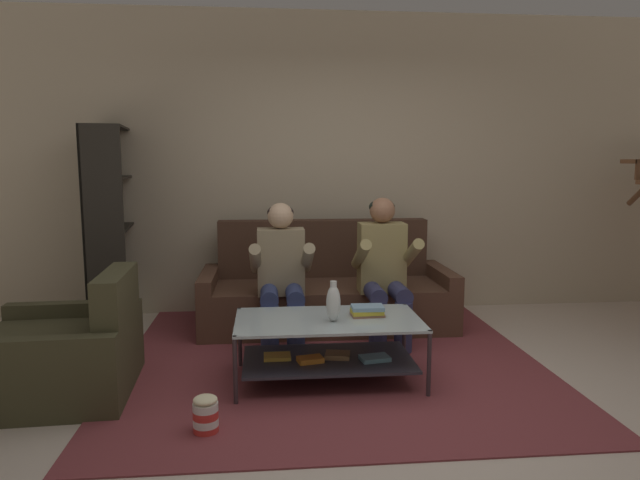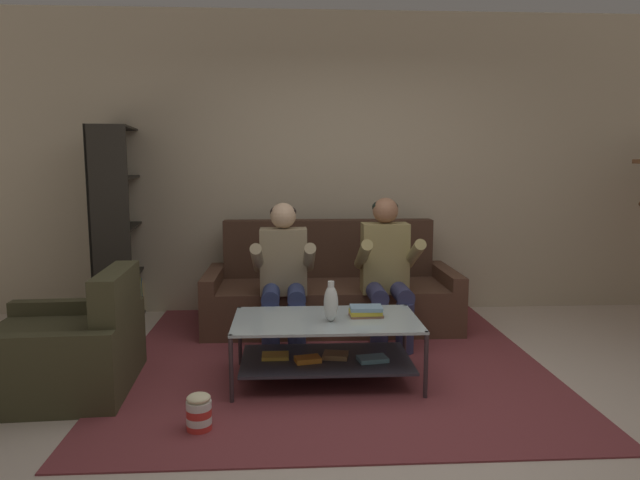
{
  "view_description": "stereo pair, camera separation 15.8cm",
  "coord_description": "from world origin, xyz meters",
  "px_view_note": "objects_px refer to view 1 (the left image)",
  "views": [
    {
      "loc": [
        -0.65,
        -3.18,
        1.49
      ],
      "look_at": [
        -0.27,
        0.86,
        0.92
      ],
      "focal_mm": 32.0,
      "sensor_mm": 36.0,
      "label": 1
    },
    {
      "loc": [
        -0.5,
        -3.19,
        1.49
      ],
      "look_at": [
        -0.27,
        0.86,
        0.92
      ],
      "focal_mm": 32.0,
      "sensor_mm": 36.0,
      "label": 2
    }
  ],
  "objects_px": {
    "coffee_table": "(328,340)",
    "popcorn_tub": "(206,414)",
    "person_seated_right": "(384,266)",
    "armchair": "(64,355)",
    "couch": "(326,293)",
    "person_seated_left": "(281,270)",
    "book_stack": "(367,311)",
    "vase": "(333,302)",
    "bookshelf": "(109,255)"
  },
  "relations": [
    {
      "from": "book_stack",
      "to": "couch",
      "type": "bearing_deg",
      "value": 96.37
    },
    {
      "from": "person_seated_left",
      "to": "coffee_table",
      "type": "relative_size",
      "value": 0.93
    },
    {
      "from": "person_seated_left",
      "to": "bookshelf",
      "type": "xyz_separation_m",
      "value": [
        -1.54,
        0.76,
        0.02
      ]
    },
    {
      "from": "couch",
      "to": "popcorn_tub",
      "type": "height_order",
      "value": "couch"
    },
    {
      "from": "bookshelf",
      "to": "popcorn_tub",
      "type": "height_order",
      "value": "bookshelf"
    },
    {
      "from": "person_seated_left",
      "to": "book_stack",
      "type": "xyz_separation_m",
      "value": [
        0.56,
        -0.76,
        -0.15
      ]
    },
    {
      "from": "vase",
      "to": "bookshelf",
      "type": "height_order",
      "value": "bookshelf"
    },
    {
      "from": "armchair",
      "to": "book_stack",
      "type": "bearing_deg",
      "value": 2.39
    },
    {
      "from": "person_seated_right",
      "to": "bookshelf",
      "type": "distance_m",
      "value": 2.49
    },
    {
      "from": "couch",
      "to": "popcorn_tub",
      "type": "distance_m",
      "value": 2.2
    },
    {
      "from": "vase",
      "to": "armchair",
      "type": "xyz_separation_m",
      "value": [
        -1.73,
        0.02,
        -0.31
      ]
    },
    {
      "from": "couch",
      "to": "coffee_table",
      "type": "relative_size",
      "value": 1.79
    },
    {
      "from": "popcorn_tub",
      "to": "person_seated_right",
      "type": "bearing_deg",
      "value": 48.8
    },
    {
      "from": "couch",
      "to": "book_stack",
      "type": "xyz_separation_m",
      "value": [
        0.14,
        -1.29,
        0.18
      ]
    },
    {
      "from": "person_seated_left",
      "to": "coffee_table",
      "type": "height_order",
      "value": "person_seated_left"
    },
    {
      "from": "couch",
      "to": "person_seated_left",
      "type": "bearing_deg",
      "value": -128.19
    },
    {
      "from": "armchair",
      "to": "popcorn_tub",
      "type": "height_order",
      "value": "armchair"
    },
    {
      "from": "person_seated_left",
      "to": "book_stack",
      "type": "distance_m",
      "value": 0.96
    },
    {
      "from": "person_seated_right",
      "to": "book_stack",
      "type": "height_order",
      "value": "person_seated_right"
    },
    {
      "from": "person_seated_right",
      "to": "person_seated_left",
      "type": "bearing_deg",
      "value": -179.77
    },
    {
      "from": "coffee_table",
      "to": "book_stack",
      "type": "xyz_separation_m",
      "value": [
        0.27,
        0.04,
        0.19
      ]
    },
    {
      "from": "book_stack",
      "to": "bookshelf",
      "type": "bearing_deg",
      "value": 144.2
    },
    {
      "from": "person_seated_left",
      "to": "person_seated_right",
      "type": "relative_size",
      "value": 0.97
    },
    {
      "from": "person_seated_right",
      "to": "bookshelf",
      "type": "bearing_deg",
      "value": 162.46
    },
    {
      "from": "vase",
      "to": "armchair",
      "type": "distance_m",
      "value": 1.76
    },
    {
      "from": "vase",
      "to": "popcorn_tub",
      "type": "height_order",
      "value": "vase"
    },
    {
      "from": "person_seated_right",
      "to": "book_stack",
      "type": "distance_m",
      "value": 0.83
    },
    {
      "from": "person_seated_right",
      "to": "armchair",
      "type": "xyz_separation_m",
      "value": [
        -2.25,
        -0.85,
        -0.38
      ]
    },
    {
      "from": "book_stack",
      "to": "armchair",
      "type": "bearing_deg",
      "value": -177.61
    },
    {
      "from": "book_stack",
      "to": "person_seated_right",
      "type": "bearing_deg",
      "value": 70.33
    },
    {
      "from": "person_seated_right",
      "to": "armchair",
      "type": "height_order",
      "value": "person_seated_right"
    },
    {
      "from": "armchair",
      "to": "person_seated_right",
      "type": "bearing_deg",
      "value": 20.64
    },
    {
      "from": "couch",
      "to": "vase",
      "type": "bearing_deg",
      "value": -94.14
    },
    {
      "from": "person_seated_right",
      "to": "armchair",
      "type": "bearing_deg",
      "value": -159.36
    },
    {
      "from": "couch",
      "to": "coffee_table",
      "type": "distance_m",
      "value": 1.34
    },
    {
      "from": "coffee_table",
      "to": "bookshelf",
      "type": "height_order",
      "value": "bookshelf"
    },
    {
      "from": "vase",
      "to": "popcorn_tub",
      "type": "bearing_deg",
      "value": -141.86
    },
    {
      "from": "coffee_table",
      "to": "popcorn_tub",
      "type": "bearing_deg",
      "value": -137.98
    },
    {
      "from": "bookshelf",
      "to": "popcorn_tub",
      "type": "bearing_deg",
      "value": -64.21
    },
    {
      "from": "couch",
      "to": "popcorn_tub",
      "type": "bearing_deg",
      "value": -113.63
    },
    {
      "from": "person_seated_left",
      "to": "person_seated_right",
      "type": "bearing_deg",
      "value": 0.23
    },
    {
      "from": "couch",
      "to": "bookshelf",
      "type": "xyz_separation_m",
      "value": [
        -1.96,
        0.22,
        0.34
      ]
    },
    {
      "from": "coffee_table",
      "to": "armchair",
      "type": "bearing_deg",
      "value": -178.62
    },
    {
      "from": "book_stack",
      "to": "vase",
      "type": "bearing_deg",
      "value": -156.68
    },
    {
      "from": "couch",
      "to": "vase",
      "type": "xyz_separation_m",
      "value": [
        -0.1,
        -1.4,
        0.27
      ]
    },
    {
      "from": "person_seated_left",
      "to": "book_stack",
      "type": "height_order",
      "value": "person_seated_left"
    },
    {
      "from": "person_seated_left",
      "to": "popcorn_tub",
      "type": "bearing_deg",
      "value": -107.32
    },
    {
      "from": "couch",
      "to": "person_seated_right",
      "type": "height_order",
      "value": "person_seated_right"
    },
    {
      "from": "couch",
      "to": "person_seated_right",
      "type": "distance_m",
      "value": 0.76
    },
    {
      "from": "person_seated_left",
      "to": "coffee_table",
      "type": "distance_m",
      "value": 0.92
    }
  ]
}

